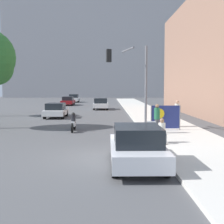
% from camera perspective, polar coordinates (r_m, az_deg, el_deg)
% --- Properties ---
extents(ground_plane, '(160.00, 160.00, 0.00)m').
position_cam_1_polar(ground_plane, '(12.91, -0.84, -8.22)').
color(ground_plane, '#4F4F51').
extents(sidewalk_curb, '(4.05, 90.00, 0.15)m').
position_cam_1_polar(sidewalk_curb, '(28.05, 7.76, -1.14)').
color(sidewalk_curb, beige).
rests_on(sidewalk_curb, ground_plane).
extents(building_backdrop_far, '(52.00, 12.00, 41.85)m').
position_cam_1_polar(building_backdrop_far, '(91.41, -2.18, 16.01)').
color(building_backdrop_far, '#99999E').
rests_on(building_backdrop_far, ground_plane).
extents(seated_protester, '(0.94, 0.77, 1.19)m').
position_cam_1_polar(seated_protester, '(15.33, 9.08, -3.25)').
color(seated_protester, '#474C56').
rests_on(seated_protester, sidewalk_curb).
extents(jogger_on_sidewalk, '(0.34, 0.34, 1.71)m').
position_cam_1_polar(jogger_on_sidewalk, '(18.49, 8.23, -1.16)').
color(jogger_on_sidewalk, '#424247').
rests_on(jogger_on_sidewalk, sidewalk_curb).
extents(pedestrian_behind, '(0.34, 0.34, 1.81)m').
position_cam_1_polar(pedestrian_behind, '(21.65, 11.82, -0.22)').
color(pedestrian_behind, '#756651').
rests_on(pedestrian_behind, sidewalk_curb).
extents(protest_banner, '(1.87, 0.06, 1.55)m').
position_cam_1_polar(protest_banner, '(19.90, 9.73, -0.91)').
color(protest_banner, slate).
rests_on(protest_banner, sidewalk_curb).
extents(traffic_light_pole, '(2.78, 2.54, 5.47)m').
position_cam_1_polar(traffic_light_pole, '(21.03, 3.68, 7.25)').
color(traffic_light_pole, slate).
rests_on(traffic_light_pole, sidewalk_curb).
extents(parked_car_curbside, '(1.86, 4.42, 1.49)m').
position_cam_1_polar(parked_car_curbside, '(11.27, 4.60, -6.28)').
color(parked_car_curbside, silver).
rests_on(parked_car_curbside, ground_plane).
extents(car_on_road_nearest, '(1.86, 4.17, 1.36)m').
position_cam_1_polar(car_on_road_nearest, '(29.58, -10.22, 0.31)').
color(car_on_road_nearest, white).
rests_on(car_on_road_nearest, ground_plane).
extents(car_on_road_midblock, '(1.86, 4.41, 1.43)m').
position_cam_1_polar(car_on_road_midblock, '(39.90, -2.06, 1.52)').
color(car_on_road_midblock, white).
rests_on(car_on_road_midblock, ground_plane).
extents(car_on_road_distant, '(1.80, 4.46, 1.37)m').
position_cam_1_polar(car_on_road_distant, '(49.21, -8.04, 2.04)').
color(car_on_road_distant, maroon).
rests_on(car_on_road_distant, ground_plane).
extents(car_on_road_far_lane, '(1.80, 4.13, 1.50)m').
position_cam_1_polar(car_on_road_far_lane, '(58.78, -6.98, 2.51)').
color(car_on_road_far_lane, white).
rests_on(car_on_road_far_lane, ground_plane).
extents(motorcycle_on_road, '(0.28, 2.07, 1.23)m').
position_cam_1_polar(motorcycle_on_road, '(20.37, -7.07, -2.00)').
color(motorcycle_on_road, white).
rests_on(motorcycle_on_road, ground_plane).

